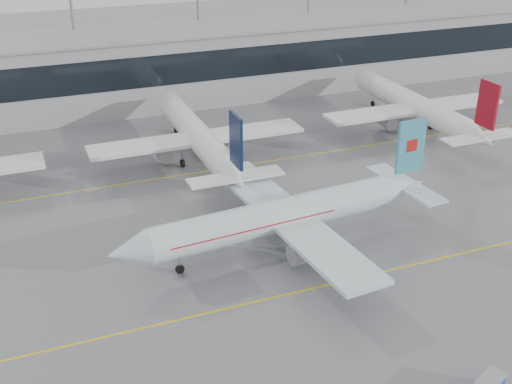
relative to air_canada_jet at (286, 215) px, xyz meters
name	(u,v)px	position (x,y,z in m)	size (l,w,h in m)	color
ground	(303,291)	(-1.90, -8.24, -3.71)	(320.00, 320.00, 0.00)	slate
taxi_line_main	(303,291)	(-1.90, -8.24, -3.71)	(120.00, 0.25, 0.01)	yellow
taxi_line_north	(207,171)	(-1.90, 21.76, -3.71)	(120.00, 0.25, 0.01)	yellow
terminal	(149,68)	(-1.90, 53.76, 2.29)	(180.00, 15.00, 12.00)	#9A9A9D
terminal_glass	(159,71)	(-1.90, 46.21, 3.79)	(180.00, 0.20, 5.00)	black
terminal_roof	(146,32)	(-1.90, 53.76, 8.49)	(182.00, 16.00, 0.40)	gray
light_masts	(138,19)	(-1.90, 59.76, 9.63)	(156.40, 1.00, 22.60)	gray
air_canada_jet	(286,215)	(0.00, 0.00, 0.00)	(37.04, 29.86, 11.68)	silver
parked_jet_c	(197,136)	(-1.90, 25.45, 0.00)	(29.64, 36.96, 11.72)	white
parked_jet_d	(415,106)	(33.10, 25.45, 0.00)	(29.64, 36.96, 11.72)	white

